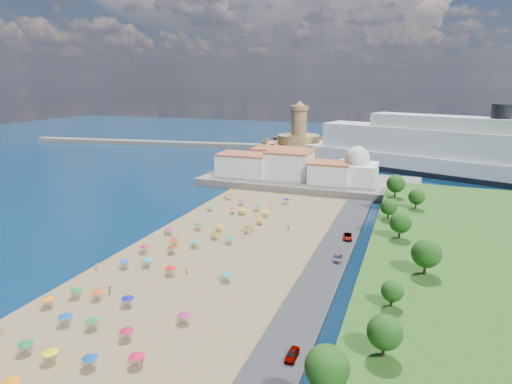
% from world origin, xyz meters
% --- Properties ---
extents(ground, '(700.00, 700.00, 0.00)m').
position_xyz_m(ground, '(0.00, 0.00, 0.00)').
color(ground, '#071938').
rests_on(ground, ground).
extents(terrace, '(90.00, 36.00, 3.00)m').
position_xyz_m(terrace, '(10.00, 73.00, 1.50)').
color(terrace, '#59544C').
rests_on(terrace, ground).
extents(jetty, '(18.00, 70.00, 2.40)m').
position_xyz_m(jetty, '(-12.00, 108.00, 1.20)').
color(jetty, '#59544C').
rests_on(jetty, ground).
extents(breakwater, '(199.03, 34.77, 2.60)m').
position_xyz_m(breakwater, '(-110.00, 153.00, 1.30)').
color(breakwater, '#59544C').
rests_on(breakwater, ground).
extents(waterfront_buildings, '(57.00, 29.00, 11.00)m').
position_xyz_m(waterfront_buildings, '(-3.05, 73.64, 7.88)').
color(waterfront_buildings, silver).
rests_on(waterfront_buildings, terrace).
extents(domed_building, '(16.00, 16.00, 15.00)m').
position_xyz_m(domed_building, '(30.00, 71.00, 8.97)').
color(domed_building, silver).
rests_on(domed_building, terrace).
extents(fortress, '(40.00, 40.00, 32.40)m').
position_xyz_m(fortress, '(-12.00, 138.00, 6.68)').
color(fortress, '#9D774E').
rests_on(fortress, ground).
extents(cruise_ship, '(152.91, 71.75, 33.63)m').
position_xyz_m(cruise_ship, '(65.29, 114.56, 9.96)').
color(cruise_ship, black).
rests_on(cruise_ship, ground).
extents(beach_parasols, '(31.19, 113.12, 2.20)m').
position_xyz_m(beach_parasols, '(-1.55, -14.83, 2.15)').
color(beach_parasols, gray).
rests_on(beach_parasols, beach).
extents(beachgoers, '(34.94, 93.94, 1.89)m').
position_xyz_m(beachgoers, '(-1.07, -1.83, 1.13)').
color(beachgoers, tan).
rests_on(beachgoers, beach).
extents(parked_cars, '(3.09, 60.92, 1.45)m').
position_xyz_m(parked_cars, '(36.00, -5.94, 1.41)').
color(parked_cars, gray).
rests_on(parked_cars, promenade).
extents(hillside_trees, '(16.97, 104.56, 7.55)m').
position_xyz_m(hillside_trees, '(49.14, -5.07, 10.08)').
color(hillside_trees, '#382314').
rests_on(hillside_trees, hillside).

